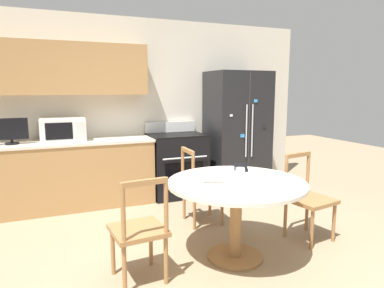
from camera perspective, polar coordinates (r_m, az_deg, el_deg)
name	(u,v)px	position (r m, az deg, el deg)	size (l,w,h in m)	color
ground_plane	(224,272)	(3.19, 5.41, -20.49)	(14.00, 14.00, 0.00)	#9E8466
back_wall	(125,98)	(5.14, -11.04, 7.51)	(5.20, 0.44, 2.60)	silver
kitchen_counter	(71,174)	(4.87, -19.51, -4.74)	(2.18, 0.64, 0.90)	#AD7F4C
refrigerator	(237,131)	(5.43, 7.48, 2.13)	(0.88, 0.73, 1.84)	black
oven_range	(177,164)	(5.12, -2.54, -3.36)	(0.80, 0.68, 1.08)	black
microwave	(63,129)	(4.80, -20.72, 2.28)	(0.56, 0.37, 0.30)	white
countertop_tv	(11,130)	(4.76, -27.93, 2.04)	(0.39, 0.16, 0.32)	black
dining_table	(236,195)	(3.20, 7.38, -8.47)	(1.27, 1.27, 0.75)	beige
dining_chair_far	(200,187)	(4.06, 1.41, -7.19)	(0.43, 0.43, 0.90)	#9E7042
dining_chair_right	(308,199)	(3.84, 18.78, -8.66)	(0.49, 0.49, 0.90)	#9E7042
dining_chair_left	(139,231)	(2.90, -8.79, -14.11)	(0.46, 0.46, 0.90)	#9E7042
candle_glass	(240,172)	(3.35, 8.06, -4.69)	(0.09, 0.09, 0.08)	silver
folded_napkin	(214,179)	(3.10, 3.61, -5.89)	(0.20, 0.12, 0.05)	silver
wallet	(241,168)	(3.56, 8.13, -3.98)	(0.15, 0.15, 0.07)	black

